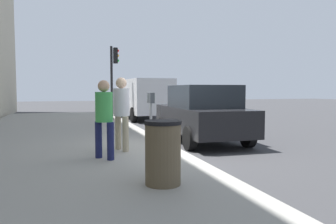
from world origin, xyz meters
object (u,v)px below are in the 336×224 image
at_px(pedestrian_at_meter, 121,107).
at_px(parked_van_far, 143,96).
at_px(pedestrian_bystander, 104,113).
at_px(parked_sedan_near, 202,113).
at_px(parking_meter, 151,108).
at_px(traffic_signal, 114,70).
at_px(trash_bin, 163,152).

height_order(pedestrian_at_meter, parked_van_far, parked_van_far).
xyz_separation_m(pedestrian_bystander, parked_sedan_near, (2.45, -3.30, -0.24)).
relative_size(parking_meter, traffic_signal, 0.39).
xyz_separation_m(parking_meter, traffic_signal, (8.20, -0.20, 1.41)).
xyz_separation_m(pedestrian_at_meter, parked_van_far, (9.75, -2.78, 0.05)).
relative_size(parking_meter, trash_bin, 1.40).
relative_size(parked_sedan_near, parked_van_far, 0.85).
xyz_separation_m(pedestrian_bystander, parked_van_far, (10.63, -3.30, 0.12)).
xyz_separation_m(parked_sedan_near, trash_bin, (-4.63, 2.63, -0.24)).
distance_m(pedestrian_at_meter, trash_bin, 3.11).
relative_size(parked_sedan_near, traffic_signal, 1.24).
bearing_deg(traffic_signal, pedestrian_bystander, 170.85).
bearing_deg(parked_van_far, traffic_signal, 129.01).
height_order(parked_sedan_near, parked_van_far, parked_van_far).
relative_size(parked_van_far, traffic_signal, 1.46).
bearing_deg(pedestrian_at_meter, pedestrian_bystander, -138.67).
xyz_separation_m(pedestrian_bystander, traffic_signal, (9.15, -1.47, 1.44)).
bearing_deg(trash_bin, parking_meter, -10.91).
height_order(parking_meter, pedestrian_bystander, pedestrian_bystander).
relative_size(parking_meter, pedestrian_bystander, 0.83).
bearing_deg(trash_bin, pedestrian_bystander, 17.04).
distance_m(pedestrian_bystander, trash_bin, 2.33).
relative_size(pedestrian_bystander, parked_sedan_near, 0.38).
distance_m(parked_sedan_near, traffic_signal, 7.15).
xyz_separation_m(parking_meter, parked_sedan_near, (1.50, -2.03, -0.27)).
distance_m(parked_sedan_near, parked_van_far, 8.19).
bearing_deg(parked_van_far, parking_meter, 168.16).
bearing_deg(parked_sedan_near, parking_meter, 126.45).
xyz_separation_m(parked_sedan_near, traffic_signal, (6.70, 1.82, 1.68)).
xyz_separation_m(parking_meter, parked_van_far, (9.68, -2.03, 0.09)).
xyz_separation_m(traffic_signal, trash_bin, (-11.33, 0.81, -1.92)).
bearing_deg(parked_van_far, pedestrian_bystander, 162.75).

